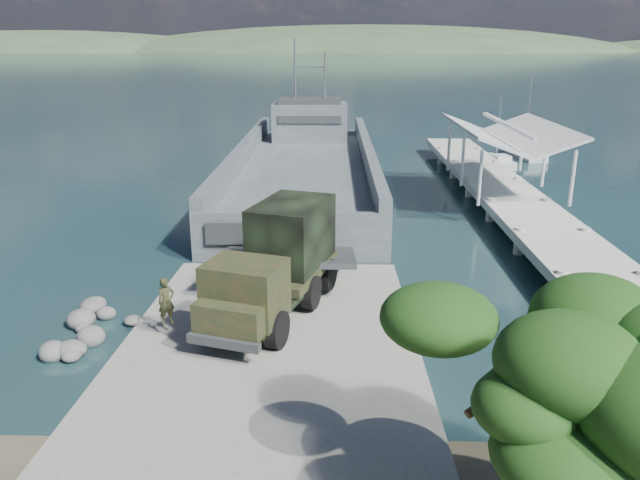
{
  "coord_description": "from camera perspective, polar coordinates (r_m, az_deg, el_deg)",
  "views": [
    {
      "loc": [
        2.11,
        -19.75,
        10.27
      ],
      "look_at": [
        1.55,
        6.0,
        1.96
      ],
      "focal_mm": 35.0,
      "sensor_mm": 36.0,
      "label": 1
    }
  ],
  "objects": [
    {
      "name": "distant_headlands",
      "position": [
        581.82,
        6.23,
        16.77
      ],
      "size": [
        1000.0,
        240.0,
        48.0
      ],
      "primitive_type": null,
      "color": "#36492D",
      "rests_on": "ground"
    },
    {
      "name": "soldier",
      "position": [
        22.21,
        -13.81,
        -6.39
      ],
      "size": [
        0.72,
        0.7,
        1.67
      ],
      "primitive_type": "imported",
      "rotation": [
        0.0,
        0.0,
        0.69
      ],
      "color": "#1D2F1A",
      "rests_on": "boat_ramp"
    },
    {
      "name": "boat_ramp",
      "position": [
        21.36,
        -4.63,
        -10.15
      ],
      "size": [
        10.0,
        18.0,
        0.5
      ],
      "primitive_type": "cube",
      "color": "gray",
      "rests_on": "ground"
    },
    {
      "name": "landing_craft",
      "position": [
        45.1,
        -1.37,
        5.91
      ],
      "size": [
        9.66,
        37.75,
        11.19
      ],
      "rotation": [
        0.0,
        0.0,
        0.0
      ],
      "color": "#444D50",
      "rests_on": "ground"
    },
    {
      "name": "sailboat_near",
      "position": [
        55.57,
        15.84,
        6.9
      ],
      "size": [
        2.3,
        5.18,
        6.09
      ],
      "rotation": [
        0.0,
        0.0,
        0.17
      ],
      "color": "silver",
      "rests_on": "ground"
    },
    {
      "name": "military_truck",
      "position": [
        23.21,
        -3.87,
        -1.97
      ],
      "size": [
        4.83,
        8.58,
        3.82
      ],
      "rotation": [
        0.0,
        0.0,
        -0.31
      ],
      "color": "black",
      "rests_on": "boat_ramp"
    },
    {
      "name": "sailboat_far",
      "position": [
        60.34,
        18.24,
        7.57
      ],
      "size": [
        2.57,
        6.26,
        7.4
      ],
      "rotation": [
        0.0,
        0.0,
        0.13
      ],
      "color": "silver",
      "rests_on": "ground"
    },
    {
      "name": "ground",
      "position": [
        22.36,
        -4.36,
        -9.51
      ],
      "size": [
        1400.0,
        1400.0,
        0.0
      ],
      "primitive_type": "plane",
      "color": "#173539",
      "rests_on": "ground"
    },
    {
      "name": "shoreline_rocks",
      "position": [
        24.18,
        -19.19,
        -8.33
      ],
      "size": [
        3.2,
        5.6,
        0.9
      ],
      "primitive_type": null,
      "color": "#545452",
      "rests_on": "ground"
    },
    {
      "name": "overhang_tree",
      "position": [
        12.02,
        24.45,
        -11.27
      ],
      "size": [
        6.51,
        5.99,
        5.91
      ],
      "color": "black",
      "rests_on": "ground"
    },
    {
      "name": "pier",
      "position": [
        40.96,
        16.7,
        4.9
      ],
      "size": [
        6.4,
        44.0,
        6.1
      ],
      "color": "beige",
      "rests_on": "ground"
    }
  ]
}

